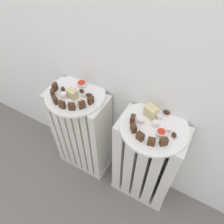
{
  "coord_description": "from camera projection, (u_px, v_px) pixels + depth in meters",
  "views": [
    {
      "loc": [
        0.28,
        -0.23,
        1.21
      ],
      "look_at": [
        0.0,
        0.28,
        0.56
      ],
      "focal_mm": 33.93,
      "sensor_mm": 36.0,
      "label": 1
    }
  ],
  "objects": [
    {
      "name": "plate_right",
      "position": [
        154.0,
        127.0,
        0.81
      ],
      "size": [
        0.27,
        0.27,
        0.01
      ],
      "primitive_type": "cylinder",
      "color": "white",
      "rests_on": "radiator_right"
    },
    {
      "name": "dark_cake_slice_left_4",
      "position": [
        72.0,
        106.0,
        0.85
      ],
      "size": [
        0.03,
        0.03,
        0.04
      ],
      "primitive_type": "cube",
      "rotation": [
        0.0,
        0.0,
        0.5
      ],
      "color": "#472B19",
      "rests_on": "plate_left"
    },
    {
      "name": "dark_cake_slice_left_5",
      "position": [
        82.0,
        105.0,
        0.85
      ],
      "size": [
        0.03,
        0.03,
        0.04
      ],
      "primitive_type": "cube",
      "rotation": [
        0.0,
        0.0,
        0.95
      ],
      "color": "#472B19",
      "rests_on": "plate_left"
    },
    {
      "name": "medjool_date_left_2",
      "position": [
        89.0,
        95.0,
        0.91
      ],
      "size": [
        0.03,
        0.03,
        0.02
      ],
      "primitive_type": "ellipsoid",
      "rotation": [
        0.0,
        0.0,
        0.3
      ],
      "color": "#3D1E0F",
      "rests_on": "plate_left"
    },
    {
      "name": "medjool_date_right_1",
      "position": [
        166.0,
        112.0,
        0.84
      ],
      "size": [
        0.03,
        0.02,
        0.02
      ],
      "primitive_type": "ellipsoid",
      "rotation": [
        0.0,
        0.0,
        3.1
      ],
      "color": "#3D1E0F",
      "rests_on": "plate_right"
    },
    {
      "name": "turkish_delight_left_1",
      "position": [
        72.0,
        90.0,
        0.92
      ],
      "size": [
        0.03,
        0.03,
        0.03
      ],
      "primitive_type": "cube",
      "rotation": [
        0.0,
        0.0,
        1.22
      ],
      "color": "white",
      "rests_on": "plate_left"
    },
    {
      "name": "medjool_date_right_0",
      "position": [
        174.0,
        135.0,
        0.77
      ],
      "size": [
        0.03,
        0.03,
        0.02
      ],
      "primitive_type": "ellipsoid",
      "rotation": [
        0.0,
        0.0,
        2.1
      ],
      "color": "#3D1E0F",
      "rests_on": "plate_right"
    },
    {
      "name": "dark_cake_slice_left_6",
      "position": [
        91.0,
        100.0,
        0.87
      ],
      "size": [
        0.02,
        0.03,
        0.04
      ],
      "primitive_type": "cube",
      "rotation": [
        0.0,
        0.0,
        1.41
      ],
      "color": "#472B19",
      "rests_on": "plate_left"
    },
    {
      "name": "dark_cake_slice_right_0",
      "position": [
        133.0,
        119.0,
        0.81
      ],
      "size": [
        0.02,
        0.03,
        0.03
      ],
      "primitive_type": "cube",
      "rotation": [
        0.0,
        0.0,
        -1.32
      ],
      "color": "#472B19",
      "rests_on": "plate_right"
    },
    {
      "name": "turkish_delight_left_0",
      "position": [
        64.0,
        95.0,
        0.9
      ],
      "size": [
        0.03,
        0.03,
        0.02
      ],
      "primitive_type": "cube",
      "rotation": [
        0.0,
        0.0,
        0.93
      ],
      "color": "white",
      "rests_on": "plate_left"
    },
    {
      "name": "turkish_delight_right_3",
      "position": [
        141.0,
        121.0,
        0.81
      ],
      "size": [
        0.03,
        0.03,
        0.02
      ],
      "primitive_type": "cube",
      "rotation": [
        0.0,
        0.0,
        0.24
      ],
      "color": "white",
      "rests_on": "plate_right"
    },
    {
      "name": "medjool_date_left_0",
      "position": [
        82.0,
        91.0,
        0.92
      ],
      "size": [
        0.02,
        0.02,
        0.02
      ],
      "primitive_type": "ellipsoid",
      "rotation": [
        0.0,
        0.0,
        0.02
      ],
      "color": "#3D1E0F",
      "rests_on": "plate_left"
    },
    {
      "name": "fork",
      "position": [
        81.0,
        100.0,
        0.9
      ],
      "size": [
        0.02,
        0.1,
        0.0
      ],
      "color": "#B7B7BC",
      "rests_on": "plate_left"
    },
    {
      "name": "medjool_date_left_1",
      "position": [
        63.0,
        89.0,
        0.93
      ],
      "size": [
        0.03,
        0.03,
        0.02
      ],
      "primitive_type": "ellipsoid",
      "rotation": [
        0.0,
        0.0,
        2.31
      ],
      "color": "#3D1E0F",
      "rests_on": "plate_left"
    },
    {
      "name": "dark_cake_slice_right_4",
      "position": [
        164.0,
        142.0,
        0.74
      ],
      "size": [
        0.03,
        0.03,
        0.03
      ],
      "primitive_type": "cube",
      "rotation": [
        0.0,
        0.0,
        0.75
      ],
      "color": "#472B19",
      "rests_on": "plate_right"
    },
    {
      "name": "turkish_delight_right_1",
      "position": [
        156.0,
        124.0,
        0.8
      ],
      "size": [
        0.02,
        0.02,
        0.02
      ],
      "primitive_type": "cube",
      "rotation": [
        0.0,
        0.0,
        1.48
      ],
      "color": "white",
      "rests_on": "plate_right"
    },
    {
      "name": "dark_cake_slice_left_1",
      "position": [
        53.0,
        93.0,
        0.9
      ],
      "size": [
        0.03,
        0.03,
        0.04
      ],
      "primitive_type": "cube",
      "rotation": [
        0.0,
        0.0,
        -0.88
      ],
      "color": "#472B19",
      "rests_on": "plate_left"
    },
    {
      "name": "plate_left",
      "position": [
        75.0,
        95.0,
        0.93
      ],
      "size": [
        0.27,
        0.27,
        0.01
      ],
      "primitive_type": "cylinder",
      "color": "white",
      "rests_on": "radiator_left"
    },
    {
      "name": "marble_cake_slice_left_0",
      "position": [
        72.0,
        94.0,
        0.89
      ],
      "size": [
        0.05,
        0.04,
        0.04
      ],
      "primitive_type": "cube",
      "rotation": [
        0.0,
        0.0,
        -0.25
      ],
      "color": "beige",
      "rests_on": "plate_left"
    },
    {
      "name": "radiator_right",
      "position": [
        145.0,
        164.0,
        1.03
      ],
      "size": [
        0.3,
        0.15,
        0.56
      ],
      "color": "silver",
      "rests_on": "ground_plane"
    },
    {
      "name": "dark_cake_slice_left_2",
      "position": [
        55.0,
        100.0,
        0.87
      ],
      "size": [
        0.03,
        0.02,
        0.04
      ],
      "primitive_type": "cube",
      "rotation": [
        0.0,
        0.0,
        -0.42
      ],
      "color": "#472B19",
      "rests_on": "plate_left"
    },
    {
      "name": "marble_cake_slice_right_0",
      "position": [
        151.0,
        112.0,
        0.82
      ],
      "size": [
        0.06,
        0.05,
        0.05
      ],
      "primitive_type": "cube",
      "rotation": [
        0.0,
        0.0,
        -0.37
      ],
      "color": "beige",
      "rests_on": "plate_right"
    },
    {
      "name": "dark_cake_slice_right_3",
      "position": [
        151.0,
        142.0,
        0.74
      ],
      "size": [
        0.03,
        0.02,
        0.03
      ],
      "primitive_type": "cube",
      "rotation": [
        0.0,
        0.0,
        0.23
      ],
      "color": "#472B19",
      "rests_on": "plate_right"
    },
    {
      "name": "radiator_left",
      "position": [
        82.0,
        134.0,
        1.15
      ],
      "size": [
        0.3,
        0.15,
        0.56
      ],
      "color": "silver",
      "rests_on": "ground_plane"
    },
    {
      "name": "dark_cake_slice_right_1",
      "position": [
        134.0,
        128.0,
        0.78
      ],
      "size": [
        0.03,
        0.03,
        0.03
      ],
      "primitive_type": "cube",
      "rotation": [
        0.0,
        0.0,
        -0.8
      ],
      "color": "#472B19",
      "rests_on": "plate_right"
    },
    {
      "name": "dark_cake_slice_left_3",
      "position": [
        62.0,
        105.0,
        0.85
      ],
      "size": [
        0.03,
        0.02,
        0.04
      ],
      "primitive_type": "cube",
      "rotation": [
        0.0,
        0.0,
        0.04
      ],
      "color": "#472B19",
      "rests_on": "plate_left"
    },
    {
      "name": "jam_bowl_right",
      "position": [
        161.0,
        133.0,
        0.77
      ],
      "size": [
        0.04,
        0.04,
        0.02
      ],
      "color": "white",
      "rests_on": "plate_right"
    },
    {
      "name": "dark_cake_slice_right_2",
      "position": [
        140.0,
        136.0,
        0.75
      ],
      "size": [
        0.03,
        0.02,
        0.03
      ],
      "primitive_type": "cube",
      "rotation": [
        0.0,
        0.0,
        -0.29
      ],
      "color": "#472B19",
      "rests_on": "plate_right"
    },
    {
      "name": "jam_bowl_left",
      "position": [
        82.0,
        84.0,
        0.95
      ],
      "size": [
        0.04,
        0.04,
        0.02
      ],
      "color": "white",
      "rests_on": "plate_left"
    },
    {
      "name": "turkish_delight_right_0",
      "position": [
        159.0,
        117.0,
        0.82
      ],
      "size": [
        0.03,
        0.03,
        0.02
      ],
      "primitive_type": "cube",
      "rotation": [
        0.0,
        0.0,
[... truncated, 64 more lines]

